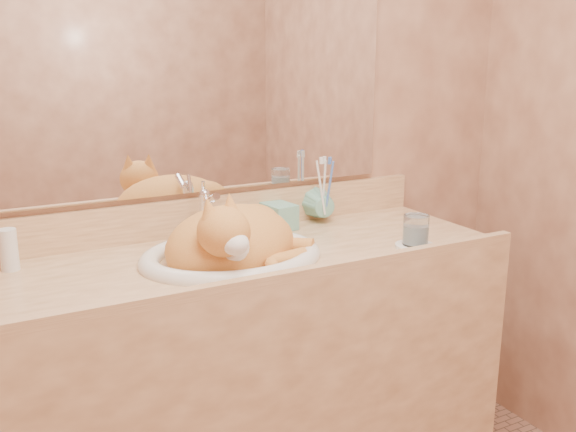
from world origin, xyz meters
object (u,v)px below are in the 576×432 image
toothbrush_cup (325,209)px  water_glass (416,230)px  sink_basin (231,232)px  soap_dispenser (289,204)px  vanity_counter (238,389)px  cat (233,238)px

toothbrush_cup → water_glass: toothbrush_cup is taller
sink_basin → soap_dispenser: (0.27, 0.16, 0.01)m
vanity_counter → water_glass: bearing=-19.8°
sink_basin → cat: size_ratio=1.27×
vanity_counter → toothbrush_cup: bearing=22.7°
soap_dispenser → water_glass: soap_dispenser is taller
water_glass → cat: bearing=163.9°
cat → toothbrush_cup: bearing=8.5°
vanity_counter → soap_dispenser: bearing=29.8°
cat → soap_dispenser: bearing=16.0°
sink_basin → soap_dispenser: bearing=38.5°
soap_dispenser → cat: bearing=-155.1°
vanity_counter → sink_basin: (-0.02, -0.02, 0.51)m
vanity_counter → cat: 0.49m
vanity_counter → water_glass: water_glass is taller
sink_basin → water_glass: (0.53, -0.16, -0.03)m
toothbrush_cup → vanity_counter: bearing=-157.3°
soap_dispenser → toothbrush_cup: bearing=1.2°
sink_basin → cat: bearing=-81.9°
cat → toothbrush_cup: cat is taller
sink_basin → toothbrush_cup: bearing=31.4°
sink_basin → water_glass: size_ratio=5.73×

